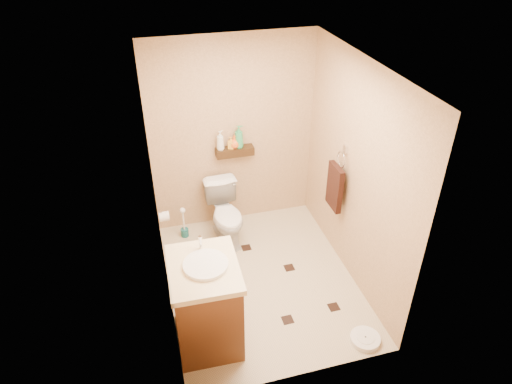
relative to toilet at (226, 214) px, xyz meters
name	(u,v)px	position (x,y,z in m)	size (l,w,h in m)	color
ground	(261,280)	(0.20, -0.83, -0.36)	(2.50, 2.50, 0.00)	beige
wall_back	(233,135)	(0.20, 0.42, 0.84)	(2.00, 0.04, 2.40)	tan
wall_front	(307,275)	(0.20, -2.08, 0.84)	(2.00, 0.04, 2.40)	tan
wall_left	(158,205)	(-0.80, -0.83, 0.84)	(0.04, 2.50, 2.40)	tan
wall_right	(355,175)	(1.20, -0.83, 0.84)	(0.04, 2.50, 2.40)	tan
ceiling	(262,67)	(0.20, -0.83, 2.04)	(2.00, 2.50, 0.02)	white
wall_shelf	(235,152)	(0.20, 0.34, 0.66)	(0.46, 0.14, 0.10)	#37220F
floor_accents	(265,281)	(0.24, -0.86, -0.36)	(1.23, 1.32, 0.01)	black
toilet	(226,214)	(0.00, 0.00, 0.00)	(0.40, 0.71, 0.72)	white
vanity	(206,303)	(-0.50, -1.45, 0.11)	(0.64, 0.76, 1.05)	brown
bathroom_scale	(365,339)	(0.94, -1.90, -0.33)	(0.38, 0.38, 0.06)	white
toilet_brush	(184,226)	(-0.51, 0.18, -0.21)	(0.10, 0.10, 0.43)	#175B5E
towel_ring	(335,185)	(1.11, -0.58, 0.59)	(0.12, 0.30, 0.76)	silver
toilet_paper	(164,216)	(-0.74, -0.18, 0.24)	(0.12, 0.11, 0.12)	white
bottle_a	(220,140)	(0.03, 0.34, 0.83)	(0.09, 0.09, 0.24)	silver
bottle_b	(231,143)	(0.16, 0.34, 0.78)	(0.07, 0.07, 0.15)	gold
bottle_c	(235,142)	(0.20, 0.34, 0.79)	(0.12, 0.12, 0.16)	orange
bottle_d	(239,137)	(0.25, 0.34, 0.85)	(0.11, 0.11, 0.28)	#319357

